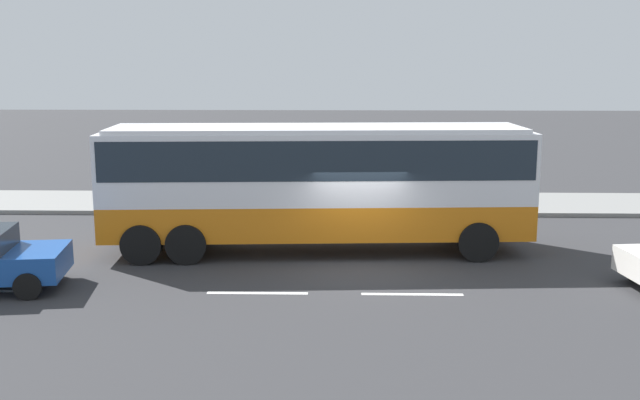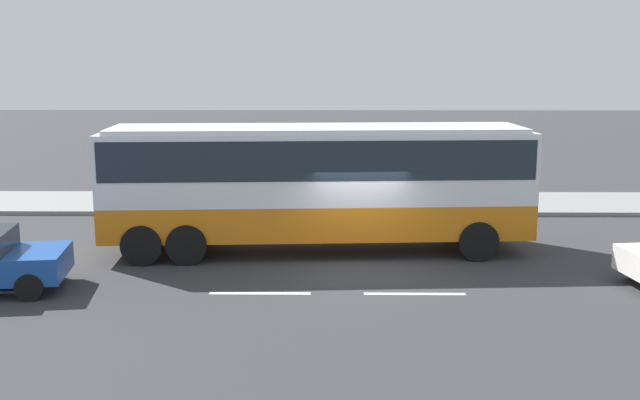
% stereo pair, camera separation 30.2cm
% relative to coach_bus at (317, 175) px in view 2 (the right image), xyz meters
% --- Properties ---
extents(ground_plane, '(120.00, 120.00, 0.00)m').
position_rel_coach_bus_xyz_m(ground_plane, '(1.20, -1.44, -2.23)').
color(ground_plane, '#333335').
extents(sidewalk_curb, '(80.00, 4.00, 0.15)m').
position_rel_coach_bus_xyz_m(sidewalk_curb, '(1.20, 6.82, -2.16)').
color(sidewalk_curb, gray).
rests_on(sidewalk_curb, ground_plane).
extents(lane_centreline, '(26.12, 0.16, 0.01)m').
position_rel_coach_bus_xyz_m(lane_centreline, '(-2.34, -3.90, -2.23)').
color(lane_centreline, white).
rests_on(lane_centreline, ground_plane).
extents(coach_bus, '(12.06, 3.34, 3.60)m').
position_rel_coach_bus_xyz_m(coach_bus, '(0.00, 0.00, 0.00)').
color(coach_bus, orange).
rests_on(coach_bus, ground_plane).
extents(pedestrian_near_curb, '(0.32, 0.32, 1.77)m').
position_rel_coach_bus_xyz_m(pedestrian_near_curb, '(4.61, 5.78, -1.05)').
color(pedestrian_near_curb, '#38334C').
rests_on(pedestrian_near_curb, sidewalk_curb).
extents(pedestrian_at_crossing, '(0.32, 0.32, 1.79)m').
position_rel_coach_bus_xyz_m(pedestrian_at_crossing, '(-1.22, 6.78, -1.04)').
color(pedestrian_at_crossing, brown).
rests_on(pedestrian_at_crossing, sidewalk_curb).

